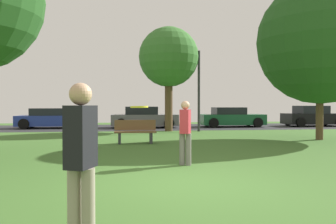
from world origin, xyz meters
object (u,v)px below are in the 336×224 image
Objects in this scene: person_thrower at (185,130)px; parked_car_black at (313,117)px; maple_tree_far at (169,58)px; parked_car_blue at (51,119)px; parked_car_grey at (144,118)px; oak_tree_left at (320,42)px; person_catcher at (81,158)px; street_lamp_post at (199,91)px; frisbee_disc at (139,107)px; parked_car_green at (231,118)px; park_bench at (135,131)px.

parked_car_black is at bearing 162.49° from person_thrower.
parked_car_blue is (-7.15, 3.46, -3.55)m from maple_tree_far.
person_thrower is 13.76m from parked_car_grey.
oak_tree_left reaches higher than parked_car_black.
street_lamp_post is (4.53, 14.89, 1.30)m from person_catcher.
oak_tree_left is 10.47m from parked_car_black.
maple_tree_far is 1.41× the size of parked_car_blue.
maple_tree_far is at bearing -162.79° from person_thrower.
parked_car_green is at bearing 67.77° from frisbee_disc.
maple_tree_far is 15.89m from person_catcher.
street_lamp_post reaches higher than person_catcher.
person_thrower is 0.37× the size of parked_car_green.
person_thrower is 18.01m from parked_car_black.
person_thrower is 0.37× the size of parked_car_grey.
park_bench is (-1.09, 4.83, -0.41)m from person_thrower.
parked_car_green is at bearing -1.30° from parked_car_blue.
oak_tree_left reaches higher than person_thrower.
frisbee_disc is at bearing -112.23° from parked_car_green.
oak_tree_left is at bearing -50.45° from street_lamp_post.
parked_car_black reaches higher than park_bench.
parked_car_black is at bearing -13.71° from person_catcher.
frisbee_disc is at bearing -73.98° from parked_car_blue.
frisbee_disc is 7.96m from park_bench.
parked_car_black is (11.83, 0.06, 0.02)m from parked_car_grey.
parked_car_black is (12.81, 16.88, -0.81)m from frisbee_disc.
maple_tree_far is 1.30× the size of street_lamp_post.
person_thrower is at bearing -112.19° from parked_car_green.
parked_car_grey is (1.65, 18.42, -0.32)m from person_catcher.
person_catcher is (-8.67, -9.87, -3.22)m from oak_tree_left.
maple_tree_far is 8.70m from parked_car_blue.
parked_car_grey is at bearing -179.71° from parked_car_black.
maple_tree_far is 15.81× the size of frisbee_disc.
parked_car_blue is 9.75m from street_lamp_post.
frisbee_disc is 13.86m from street_lamp_post.
parked_car_black is (17.74, -0.28, 0.06)m from parked_car_blue.
parked_car_green is (11.83, -0.27, 0.02)m from parked_car_blue.
maple_tree_far is 3.67× the size of park_bench.
person_catcher is at bearing -77.20° from parked_car_blue.
person_thrower reaches higher than parked_car_green.
person_thrower reaches higher than parked_car_grey.
parked_car_black reaches higher than parked_car_green.
street_lamp_post is (3.70, 5.39, 1.79)m from park_bench.
street_lamp_post is (3.87, 13.28, 0.79)m from frisbee_disc.
street_lamp_post is at bearing 5.45° from person_catcher.
person_thrower is 4.28× the size of frisbee_disc.
oak_tree_left is at bearing -119.14° from parked_car_black.
parked_car_green is 2.66× the size of park_bench.
street_lamp_post is at bearing -130.02° from parked_car_green.
oak_tree_left is 6.78m from street_lamp_post.
oak_tree_left is 3.97× the size of person_catcher.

